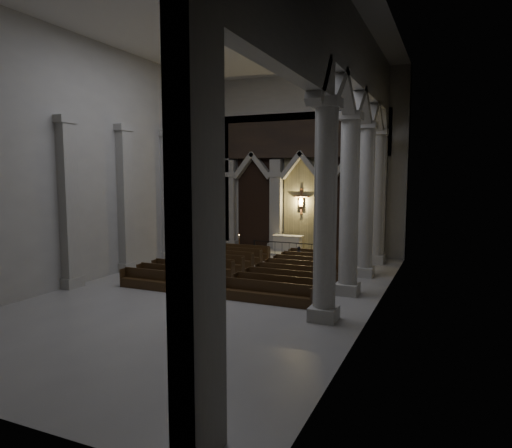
# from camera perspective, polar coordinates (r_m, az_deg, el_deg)

# --- Properties ---
(room) EXTENTS (24.00, 24.10, 12.00)m
(room) POSITION_cam_1_polar(r_m,az_deg,el_deg) (20.99, -4.33, 12.36)
(room) COLOR gray
(room) RESTS_ON ground
(sanctuary_wall) EXTENTS (14.00, 0.77, 12.00)m
(sanctuary_wall) POSITION_cam_1_polar(r_m,az_deg,el_deg) (31.55, 5.64, 8.47)
(sanctuary_wall) COLOR #9E9B93
(sanctuary_wall) RESTS_ON ground
(right_arcade) EXTENTS (1.00, 24.00, 12.00)m
(right_arcade) POSITION_cam_1_polar(r_m,az_deg,el_deg) (20.38, 11.69, 13.08)
(right_arcade) COLOR #9E9B93
(right_arcade) RESTS_ON ground
(left_pilasters) EXTENTS (0.60, 13.00, 8.03)m
(left_pilasters) POSITION_cam_1_polar(r_m,az_deg,el_deg) (27.49, -13.34, 3.04)
(left_pilasters) COLOR #9E9B93
(left_pilasters) RESTS_ON ground
(sanctuary_step) EXTENTS (8.50, 2.60, 0.15)m
(sanctuary_step) POSITION_cam_1_polar(r_m,az_deg,el_deg) (31.09, 4.98, -3.59)
(sanctuary_step) COLOR #9E9B93
(sanctuary_step) RESTS_ON ground
(altar) EXTENTS (2.04, 0.82, 1.04)m
(altar) POSITION_cam_1_polar(r_m,az_deg,el_deg) (31.53, 3.98, -2.35)
(altar) COLOR beige
(altar) RESTS_ON sanctuary_step
(altar_rail) EXTENTS (5.04, 0.09, 0.99)m
(altar_rail) POSITION_cam_1_polar(r_m,az_deg,el_deg) (29.75, 4.17, -2.89)
(altar_rail) COLOR black
(altar_rail) RESTS_ON ground
(candle_stand_left) EXTENTS (0.23, 0.23, 1.35)m
(candle_stand_left) POSITION_cam_1_polar(r_m,az_deg,el_deg) (30.75, -2.11, -3.13)
(candle_stand_left) COLOR #A96A34
(candle_stand_left) RESTS_ON ground
(candle_stand_right) EXTENTS (0.26, 0.26, 1.52)m
(candle_stand_right) POSITION_cam_1_polar(r_m,az_deg,el_deg) (29.46, 10.38, -3.54)
(candle_stand_right) COLOR #A96A34
(candle_stand_right) RESTS_ON ground
(pews) EXTENTS (9.47, 9.17, 0.91)m
(pews) POSITION_cam_1_polar(r_m,az_deg,el_deg) (24.16, -0.75, -5.86)
(pews) COLOR black
(pews) RESTS_ON ground
(worshipper) EXTENTS (0.44, 0.32, 1.14)m
(worshipper) POSITION_cam_1_polar(r_m,az_deg,el_deg) (26.94, 5.37, -4.04)
(worshipper) COLOR black
(worshipper) RESTS_ON ground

